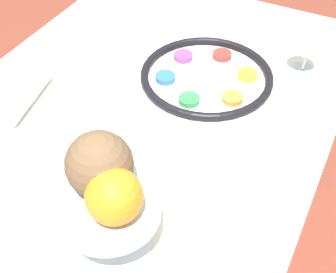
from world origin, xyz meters
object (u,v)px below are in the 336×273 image
object	(u,v)px
orange_fruit	(114,197)
coconut	(99,165)
seder_plate	(207,77)
wine_glass	(310,40)
fruit_stand	(110,213)
napkin_roll	(25,95)

from	to	relation	value
orange_fruit	coconut	bearing A→B (deg)	-127.16
seder_plate	wine_glass	bearing A→B (deg)	127.40
fruit_stand	orange_fruit	bearing A→B (deg)	58.14
orange_fruit	napkin_roll	world-z (taller)	orange_fruit
orange_fruit	napkin_roll	size ratio (longest dim) A/B	0.49
seder_plate	orange_fruit	distance (m)	0.56
fruit_stand	orange_fruit	world-z (taller)	orange_fruit
seder_plate	fruit_stand	distance (m)	0.53
coconut	napkin_roll	world-z (taller)	coconut
coconut	orange_fruit	bearing A→B (deg)	52.84
seder_plate	coconut	world-z (taller)	coconut
fruit_stand	napkin_roll	bearing A→B (deg)	-121.60
napkin_roll	seder_plate	bearing A→B (deg)	127.83
seder_plate	napkin_roll	world-z (taller)	napkin_roll
fruit_stand	coconut	world-z (taller)	coconut
seder_plate	orange_fruit	xyz separation A→B (m)	(0.54, 0.07, 0.16)
wine_glass	fruit_stand	xyz separation A→B (m)	(0.68, -0.16, 0.00)
orange_fruit	coconut	world-z (taller)	coconut
napkin_roll	coconut	bearing A→B (deg)	59.17
seder_plate	coconut	size ratio (longest dim) A/B	3.03
orange_fruit	seder_plate	bearing A→B (deg)	-172.54
fruit_stand	seder_plate	bearing A→B (deg)	-175.18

